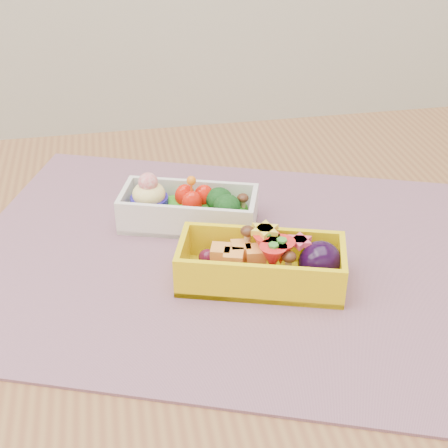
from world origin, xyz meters
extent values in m
cube|color=brown|center=(0.00, 0.00, 0.73)|extent=(1.20, 0.80, 0.04)
cube|color=#855C67|center=(0.01, 0.02, 0.75)|extent=(0.68, 0.61, 0.00)
cube|color=silver|center=(-0.01, 0.10, 0.77)|extent=(0.17, 0.12, 0.04)
ellipsoid|color=green|center=(-0.01, 0.10, 0.77)|extent=(0.16, 0.10, 0.02)
cylinder|color=#1D138F|center=(-0.06, 0.11, 0.77)|extent=(0.05, 0.05, 0.03)
sphere|color=red|center=(-0.06, 0.11, 0.81)|extent=(0.02, 0.02, 0.02)
ellipsoid|color=red|center=(-0.02, 0.10, 0.79)|extent=(0.02, 0.02, 0.03)
ellipsoid|color=red|center=(-0.01, 0.09, 0.79)|extent=(0.02, 0.02, 0.03)
ellipsoid|color=red|center=(0.00, 0.10, 0.79)|extent=(0.02, 0.02, 0.03)
sphere|color=orange|center=(-0.01, 0.10, 0.81)|extent=(0.01, 0.01, 0.01)
ellipsoid|color=black|center=(0.02, 0.09, 0.79)|extent=(0.03, 0.03, 0.03)
ellipsoid|color=black|center=(0.03, 0.07, 0.79)|extent=(0.03, 0.03, 0.03)
ellipsoid|color=#3F2111|center=(0.05, 0.08, 0.79)|extent=(0.01, 0.01, 0.01)
cube|color=yellow|center=(0.04, -0.03, 0.78)|extent=(0.19, 0.12, 0.05)
ellipsoid|color=#4D0E26|center=(0.01, -0.03, 0.77)|extent=(0.10, 0.07, 0.02)
cube|color=orange|center=(0.02, -0.02, 0.78)|extent=(0.05, 0.05, 0.02)
cone|color=red|center=(0.05, -0.02, 0.79)|extent=(0.04, 0.04, 0.03)
cone|color=red|center=(0.06, -0.04, 0.79)|extent=(0.04, 0.04, 0.03)
cone|color=red|center=(0.05, -0.05, 0.79)|extent=(0.04, 0.04, 0.03)
cylinder|color=yellow|center=(0.05, -0.02, 0.81)|extent=(0.03, 0.03, 0.01)
cylinder|color=#E53F5B|center=(0.08, -0.04, 0.80)|extent=(0.03, 0.03, 0.01)
ellipsoid|color=#3F2111|center=(0.03, -0.01, 0.79)|extent=(0.02, 0.02, 0.01)
ellipsoid|color=#3F2111|center=(0.07, -0.05, 0.79)|extent=(0.02, 0.02, 0.01)
ellipsoid|color=black|center=(0.10, -0.05, 0.78)|extent=(0.05, 0.04, 0.05)
camera|label=1|loc=(-0.09, -0.55, 1.16)|focal=50.68mm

